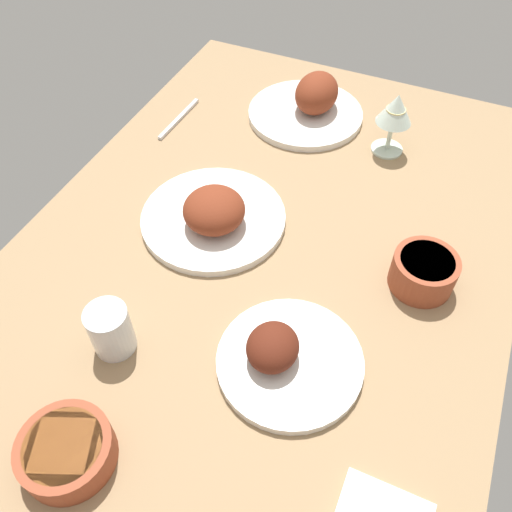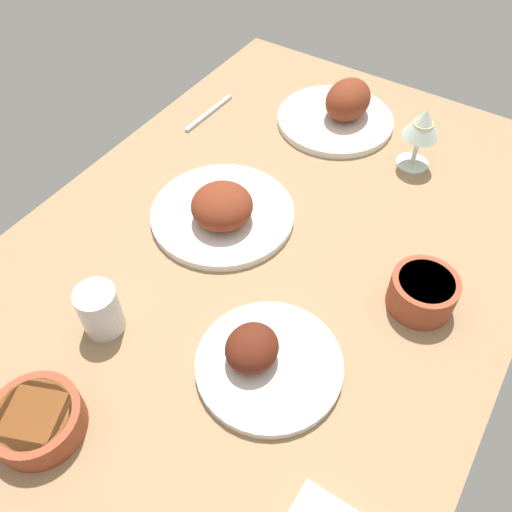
# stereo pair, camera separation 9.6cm
# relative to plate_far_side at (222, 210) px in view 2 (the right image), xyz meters

# --- Properties ---
(dining_table) EXTENTS (1.40, 0.90, 0.04)m
(dining_table) POSITION_rel_plate_far_side_xyz_m (0.06, 0.11, -0.05)
(dining_table) COLOR #937551
(dining_table) RESTS_ON ground
(plate_far_side) EXTENTS (0.28, 0.28, 0.09)m
(plate_far_side) POSITION_rel_plate_far_side_xyz_m (0.00, 0.00, 0.00)
(plate_far_side) COLOR silver
(plate_far_side) RESTS_ON dining_table
(plate_near_viewer) EXTENTS (0.23, 0.23, 0.08)m
(plate_near_viewer) POSITION_rel_plate_far_side_xyz_m (0.23, 0.24, -0.01)
(plate_near_viewer) COLOR silver
(plate_near_viewer) RESTS_ON dining_table
(plate_center_main) EXTENTS (0.27, 0.27, 0.10)m
(plate_center_main) POSITION_rel_plate_far_side_xyz_m (-0.41, 0.05, 0.00)
(plate_center_main) COLOR silver
(plate_center_main) RESTS_ON dining_table
(bowl_pasta) EXTENTS (0.11, 0.11, 0.06)m
(bowl_pasta) POSITION_rel_plate_far_side_xyz_m (-0.02, 0.40, 0.01)
(bowl_pasta) COLOR brown
(bowl_pasta) RESTS_ON dining_table
(bowl_soup) EXTENTS (0.13, 0.13, 0.05)m
(bowl_soup) POSITION_rel_plate_far_side_xyz_m (0.49, 0.02, 0.00)
(bowl_soup) COLOR brown
(bowl_soup) RESTS_ON dining_table
(wine_glass) EXTENTS (0.08, 0.08, 0.14)m
(wine_glass) POSITION_rel_plate_far_side_xyz_m (-0.36, 0.25, 0.07)
(wine_glass) COLOR silver
(wine_glass) RESTS_ON dining_table
(water_tumbler) EXTENTS (0.07, 0.07, 0.09)m
(water_tumbler) POSITION_rel_plate_far_side_xyz_m (0.31, -0.02, 0.02)
(water_tumbler) COLOR silver
(water_tumbler) RESTS_ON dining_table
(fork_loose) EXTENTS (0.17, 0.02, 0.01)m
(fork_loose) POSITION_rel_plate_far_side_xyz_m (-0.27, -0.23, -0.02)
(fork_loose) COLOR silver
(fork_loose) RESTS_ON dining_table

